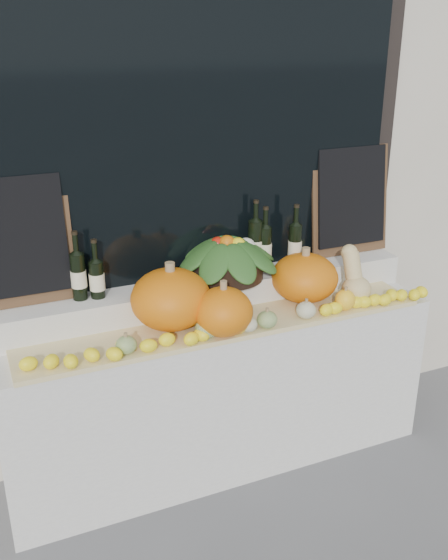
# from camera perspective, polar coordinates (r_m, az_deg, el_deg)

# --- Properties ---
(storefront_facade) EXTENTS (7.00, 0.94, 4.50)m
(storefront_facade) POSITION_cam_1_polar(r_m,az_deg,el_deg) (3.59, -5.44, 21.52)
(storefront_facade) COLOR beige
(storefront_facade) RESTS_ON ground
(display_sill) EXTENTS (2.30, 0.55, 0.88)m
(display_sill) POSITION_cam_1_polar(r_m,az_deg,el_deg) (3.46, -0.50, -10.05)
(display_sill) COLOR silver
(display_sill) RESTS_ON ground
(rear_tier) EXTENTS (2.30, 0.25, 0.16)m
(rear_tier) POSITION_cam_1_polar(r_m,az_deg,el_deg) (3.34, -1.54, -1.20)
(rear_tier) COLOR silver
(rear_tier) RESTS_ON display_sill
(straw_bedding) EXTENTS (2.10, 0.32, 0.02)m
(straw_bedding) POSITION_cam_1_polar(r_m,az_deg,el_deg) (3.13, 0.37, -4.17)
(straw_bedding) COLOR tan
(straw_bedding) RESTS_ON display_sill
(pumpkin_left) EXTENTS (0.41, 0.41, 0.30)m
(pumpkin_left) POSITION_cam_1_polar(r_m,az_deg,el_deg) (3.04, -4.87, -1.74)
(pumpkin_left) COLOR orange
(pumpkin_left) RESTS_ON straw_bedding
(pumpkin_right) EXTENTS (0.38, 0.38, 0.26)m
(pumpkin_right) POSITION_cam_1_polar(r_m,az_deg,el_deg) (3.37, 7.38, 0.22)
(pumpkin_right) COLOR orange
(pumpkin_right) RESTS_ON straw_bedding
(pumpkin_center) EXTENTS (0.37, 0.37, 0.24)m
(pumpkin_center) POSITION_cam_1_polar(r_m,az_deg,el_deg) (2.97, -0.04, -2.91)
(pumpkin_center) COLOR orange
(pumpkin_center) RESTS_ON straw_bedding
(butternut_squash) EXTENTS (0.16, 0.21, 0.30)m
(butternut_squash) POSITION_cam_1_polar(r_m,az_deg,el_deg) (3.41, 11.84, 0.06)
(butternut_squash) COLOR #D5BB7D
(butternut_squash) RESTS_ON straw_bedding
(decorative_gourds) EXTENTS (1.27, 0.14, 0.16)m
(decorative_gourds) POSITION_cam_1_polar(r_m,az_deg,el_deg) (3.05, 2.67, -3.62)
(decorative_gourds) COLOR #2F651E
(decorative_gourds) RESTS_ON straw_bedding
(lemon_heap) EXTENTS (2.20, 0.16, 0.06)m
(lemon_heap) POSITION_cam_1_polar(r_m,az_deg,el_deg) (3.02, 1.21, -4.27)
(lemon_heap) COLOR yellow
(lemon_heap) RESTS_ON straw_bedding
(produce_bowl) EXTENTS (0.59, 0.59, 0.24)m
(produce_bowl) POSITION_cam_1_polar(r_m,az_deg,el_deg) (3.29, 0.27, 2.16)
(produce_bowl) COLOR black
(produce_bowl) RESTS_ON rear_tier
(wine_bottle_far_left) EXTENTS (0.08, 0.08, 0.35)m
(wine_bottle_far_left) POSITION_cam_1_polar(r_m,az_deg,el_deg) (3.10, -13.16, 0.39)
(wine_bottle_far_left) COLOR black
(wine_bottle_far_left) RESTS_ON rear_tier
(wine_bottle_near_left) EXTENTS (0.08, 0.08, 0.30)m
(wine_bottle_near_left) POSITION_cam_1_polar(r_m,az_deg,el_deg) (3.11, -11.55, 0.12)
(wine_bottle_near_left) COLOR black
(wine_bottle_near_left) RESTS_ON rear_tier
(wine_bottle_tall) EXTENTS (0.08, 0.08, 0.40)m
(wine_bottle_tall) POSITION_cam_1_polar(r_m,az_deg,el_deg) (3.38, 2.87, 3.21)
(wine_bottle_tall) COLOR black
(wine_bottle_tall) RESTS_ON rear_tier
(wine_bottle_near_right) EXTENTS (0.08, 0.08, 0.36)m
(wine_bottle_near_right) POSITION_cam_1_polar(r_m,az_deg,el_deg) (3.39, 3.76, 2.95)
(wine_bottle_near_right) COLOR black
(wine_bottle_near_right) RESTS_ON rear_tier
(wine_bottle_far_right) EXTENTS (0.08, 0.08, 0.36)m
(wine_bottle_far_right) POSITION_cam_1_polar(r_m,az_deg,el_deg) (3.45, 6.50, 3.17)
(wine_bottle_far_right) COLOR black
(wine_bottle_far_right) RESTS_ON rear_tier
(chalkboard_left) EXTENTS (0.50, 0.10, 0.62)m
(chalkboard_left) POSITION_cam_1_polar(r_m,az_deg,el_deg) (3.05, -18.32, 3.49)
(chalkboard_left) COLOR #4C331E
(chalkboard_left) RESTS_ON rear_tier
(chalkboard_right) EXTENTS (0.50, 0.10, 0.62)m
(chalkboard_right) POSITION_cam_1_polar(r_m,az_deg,el_deg) (3.68, 11.53, 7.25)
(chalkboard_right) COLOR #4C331E
(chalkboard_right) RESTS_ON rear_tier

